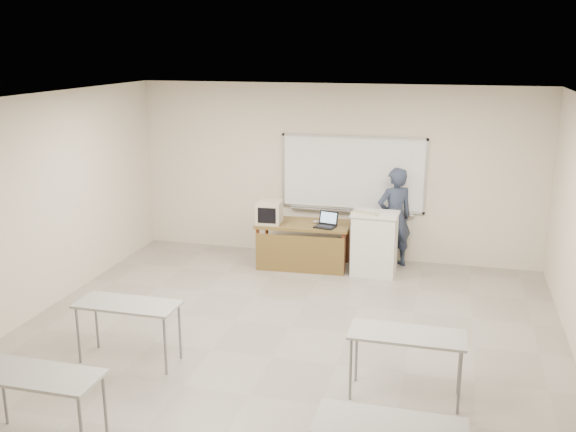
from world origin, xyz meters
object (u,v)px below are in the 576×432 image
(presenter, at_px, (394,217))
(podium, at_px, (374,243))
(instructor_desk, at_px, (302,236))
(mouse, at_px, (316,222))
(keyboard, at_px, (365,213))
(crt_monitor, at_px, (270,212))
(laptop, at_px, (326,223))
(whiteboard, at_px, (353,174))

(presenter, bearing_deg, podium, 29.44)
(instructor_desk, relative_size, mouse, 14.08)
(instructor_desk, relative_size, presenter, 0.91)
(mouse, relative_size, presenter, 0.06)
(keyboard, bearing_deg, crt_monitor, -164.95)
(podium, relative_size, crt_monitor, 2.32)
(podium, height_order, laptop, podium)
(laptop, bearing_deg, whiteboard, 81.82)
(podium, bearing_deg, instructor_desk, -178.05)
(podium, bearing_deg, keyboard, -139.97)
(crt_monitor, bearing_deg, whiteboard, 29.03)
(laptop, relative_size, keyboard, 0.74)
(crt_monitor, distance_m, laptop, 0.96)
(whiteboard, relative_size, instructor_desk, 1.61)
(whiteboard, distance_m, laptop, 1.08)
(laptop, bearing_deg, podium, 14.32)
(instructor_desk, distance_m, laptop, 0.47)
(instructor_desk, distance_m, mouse, 0.33)
(whiteboard, height_order, instructor_desk, whiteboard)
(instructor_desk, bearing_deg, presenter, 15.42)
(crt_monitor, relative_size, laptop, 1.36)
(laptop, distance_m, presenter, 1.18)
(whiteboard, distance_m, mouse, 1.07)
(mouse, distance_m, keyboard, 0.93)
(mouse, relative_size, keyboard, 0.25)
(whiteboard, distance_m, crt_monitor, 1.58)
(podium, xyz_separation_m, laptop, (-0.80, -0.02, 0.29))
(whiteboard, height_order, mouse, whiteboard)
(laptop, bearing_deg, keyboard, 4.21)
(crt_monitor, xyz_separation_m, presenter, (2.01, 0.50, -0.08))
(instructor_desk, relative_size, keyboard, 3.48)
(whiteboard, bearing_deg, mouse, -128.98)
(instructor_desk, height_order, presenter, presenter)
(crt_monitor, relative_size, mouse, 4.07)
(keyboard, bearing_deg, whiteboard, 129.97)
(instructor_desk, relative_size, crt_monitor, 3.46)
(crt_monitor, bearing_deg, presenter, 10.72)
(mouse, bearing_deg, keyboard, 5.00)
(presenter, bearing_deg, whiteboard, -52.52)
(crt_monitor, bearing_deg, mouse, 9.76)
(whiteboard, relative_size, crt_monitor, 5.59)
(whiteboard, xyz_separation_m, instructor_desk, (-0.70, -0.78, -0.92))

